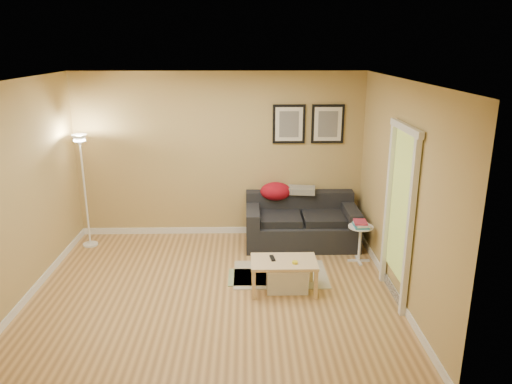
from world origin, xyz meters
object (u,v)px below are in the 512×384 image
at_px(coffee_table, 284,276).
at_px(side_table, 360,244).
at_px(storage_bin, 287,277).
at_px(book_stack, 361,224).
at_px(sofa, 301,221).
at_px(floor_lamp, 85,194).

relative_size(coffee_table, side_table, 1.52).
bearing_deg(side_table, storage_bin, -144.12).
xyz_separation_m(side_table, book_stack, (-0.00, -0.02, 0.31)).
bearing_deg(sofa, storage_bin, -103.04).
height_order(storage_bin, side_table, side_table).
xyz_separation_m(coffee_table, side_table, (1.14, 0.84, 0.06)).
bearing_deg(storage_bin, floor_lamp, 153.44).
bearing_deg(storage_bin, book_stack, 35.44).
relative_size(sofa, floor_lamp, 0.98).
bearing_deg(side_table, book_stack, -106.17).
bearing_deg(sofa, coffee_table, -104.33).
relative_size(sofa, storage_bin, 3.22).
xyz_separation_m(coffee_table, floor_lamp, (-2.88, 1.51, 0.62)).
bearing_deg(floor_lamp, coffee_table, -27.61).
distance_m(sofa, coffee_table, 1.57).
xyz_separation_m(sofa, storage_bin, (-0.34, -1.46, -0.21)).
relative_size(side_table, floor_lamp, 0.31).
distance_m(coffee_table, floor_lamp, 3.31).
xyz_separation_m(sofa, coffee_table, (-0.38, -1.51, -0.17)).
distance_m(storage_bin, book_stack, 1.40).
xyz_separation_m(side_table, floor_lamp, (-4.02, 0.67, 0.55)).
xyz_separation_m(storage_bin, book_stack, (1.09, 0.78, 0.42)).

